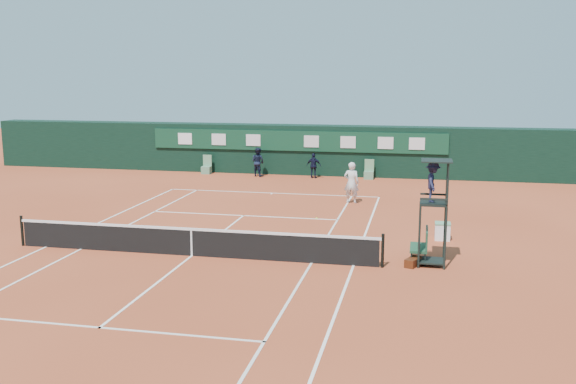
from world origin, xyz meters
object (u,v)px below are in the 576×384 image
(cooler, at_px, (442,231))
(player, at_px, (351,183))
(umpire_chair, at_px, (434,190))
(tennis_net, at_px, (192,241))
(player_bench, at_px, (422,244))

(cooler, bearing_deg, player, 123.62)
(umpire_chair, bearing_deg, cooler, 82.52)
(umpire_chair, bearing_deg, tennis_net, -175.85)
(tennis_net, distance_m, cooler, 9.26)
(umpire_chair, relative_size, player_bench, 2.85)
(cooler, bearing_deg, umpire_chair, -97.48)
(tennis_net, height_order, umpire_chair, umpire_chair)
(cooler, distance_m, player, 7.40)
(player_bench, bearing_deg, umpire_chair, -53.62)
(player_bench, relative_size, player, 0.61)
(tennis_net, distance_m, player_bench, 7.68)
(cooler, height_order, player, player)
(umpire_chair, bearing_deg, player, 110.84)
(tennis_net, bearing_deg, cooler, 25.48)
(umpire_chair, height_order, player, umpire_chair)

